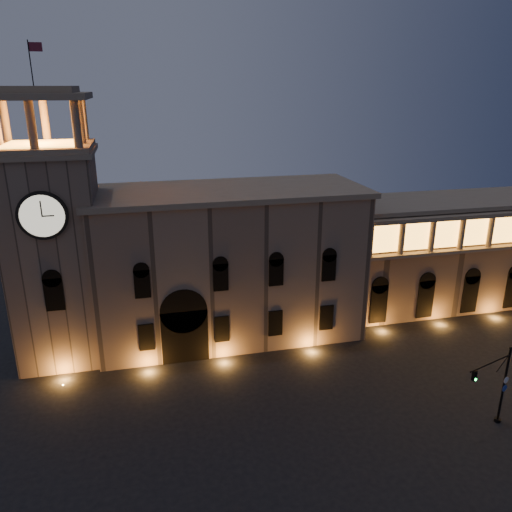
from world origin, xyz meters
name	(u,v)px	position (x,y,z in m)	size (l,w,h in m)	color
ground	(303,448)	(0.00, 0.00, 0.00)	(160.00, 160.00, 0.00)	black
government_building	(229,263)	(-2.08, 21.93, 8.77)	(30.80, 12.80, 17.60)	#78604E
clock_tower	(56,247)	(-20.50, 20.98, 12.50)	(9.80, 9.80, 32.40)	#78604E
colonnade_wing	(472,249)	(32.00, 23.92, 7.33)	(40.60, 11.50, 14.50)	brown
traffic_light	(498,386)	(17.12, -0.98, 3.96)	(5.27, 1.95, 7.54)	black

